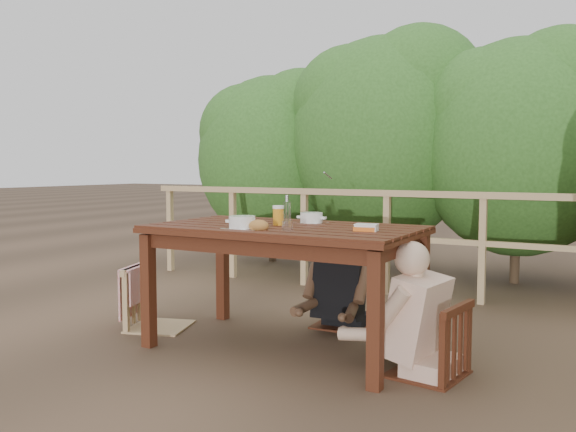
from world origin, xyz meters
The scene contains 16 objects.
ground centered at (0.00, 0.00, 0.00)m, with size 60.00×60.00×0.00m, color brown.
table centered at (0.00, 0.00, 0.41)m, with size 1.78×1.00×0.82m, color #3A190D.
chair_left centered at (-1.09, -0.02, 0.45)m, with size 0.44×0.44×0.89m, color tan.
chair_far centered at (0.13, 0.72, 0.45)m, with size 0.45×0.45×0.90m, color #3A190D.
chair_right centered at (1.01, -0.05, 0.42)m, with size 0.42×0.42×0.84m, color #3A190D.
woman centered at (0.13, 0.74, 0.59)m, with size 0.47×0.58×1.17m, color black, non-canonical shape.
diner_right centered at (1.04, -0.05, 0.65)m, with size 0.52×0.65×1.30m, color #DBAE96, non-canonical shape.
railing centered at (0.00, 2.00, 0.51)m, with size 5.60×0.10×1.01m, color tan.
hedge_row centered at (0.40, 3.20, 1.90)m, with size 6.60×1.60×3.80m, color #2A521D, non-canonical shape.
soup_near centered at (-0.15, -0.29, 0.87)m, with size 0.29×0.29×0.10m, color silver.
soup_far centered at (0.07, 0.27, 0.87)m, with size 0.27×0.27×0.09m, color silver.
bread_roll centered at (-0.01, -0.31, 0.86)m, with size 0.14×0.10×0.08m, color #AE7C2F.
beer_glass centered at (-0.05, 0.01, 0.90)m, with size 0.08×0.08×0.15m, color #C47019.
bottle centered at (-0.01, 0.05, 0.93)m, with size 0.05×0.05×0.22m, color silver.
tumbler centered at (0.19, -0.29, 0.86)m, with size 0.07×0.07×0.08m, color white.
butter_tub centered at (0.61, -0.05, 0.85)m, with size 0.14×0.10×0.06m, color white.
Camera 1 is at (1.98, -3.48, 1.23)m, focal length 37.37 mm.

